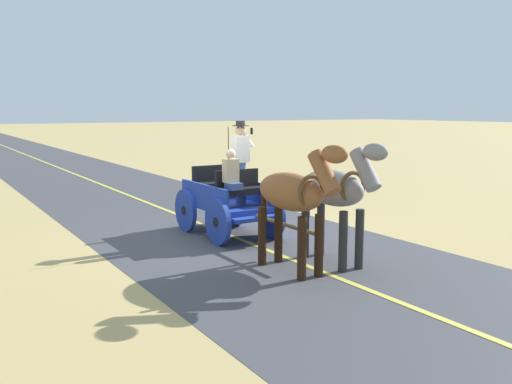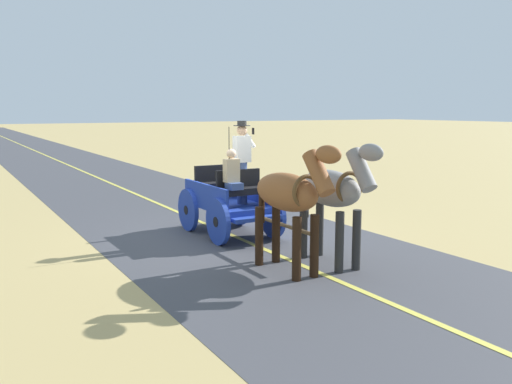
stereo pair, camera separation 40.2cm
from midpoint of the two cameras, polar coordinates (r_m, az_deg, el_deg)
ground_plane at (r=12.30m, az=-3.91°, el=-4.39°), size 200.00×200.00×0.00m
road_surface at (r=12.30m, az=-3.91°, el=-4.37°), size 5.77×160.00×0.01m
road_centre_stripe at (r=12.30m, az=-3.91°, el=-4.35°), size 0.12×160.00×0.00m
horse_drawn_carriage at (r=12.11m, az=-3.72°, el=-0.66°), size 1.43×4.50×2.50m
horse_near_side at (r=9.78m, az=7.09°, el=0.10°), size 0.59×2.13×2.21m
horse_off_side at (r=9.24m, az=2.70°, el=-0.34°), size 0.65×2.13×2.21m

